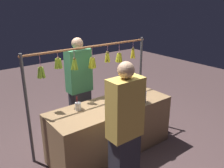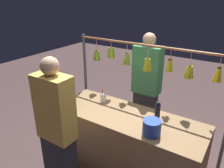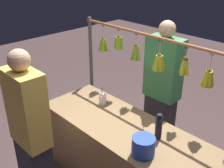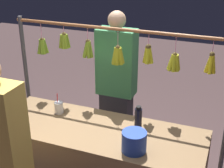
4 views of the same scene
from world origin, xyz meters
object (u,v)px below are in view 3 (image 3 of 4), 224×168
object	(u,v)px
blue_bucket	(143,146)
water_bottle	(159,127)
customer_person	(31,139)
vendor_person	(161,94)
drink_cup	(103,99)

from	to	relation	value
blue_bucket	water_bottle	bearing A→B (deg)	-79.12
water_bottle	customer_person	bearing A→B (deg)	49.16
customer_person	blue_bucket	bearing A→B (deg)	-143.56
water_bottle	vendor_person	distance (m)	0.81
water_bottle	customer_person	size ratio (longest dim) A/B	0.15
blue_bucket	vendor_person	world-z (taller)	vendor_person
water_bottle	blue_bucket	xyz separation A→B (m)	(-0.05, 0.28, -0.04)
vendor_person	customer_person	bearing A→B (deg)	78.52
blue_bucket	customer_person	xyz separation A→B (m)	(0.83, 0.61, -0.05)
vendor_person	customer_person	xyz separation A→B (m)	(0.32, 1.56, -0.02)
water_bottle	blue_bucket	size ratio (longest dim) A/B	1.27
water_bottle	customer_person	xyz separation A→B (m)	(0.78, 0.90, -0.09)
blue_bucket	customer_person	world-z (taller)	customer_person
drink_cup	vendor_person	distance (m)	0.72
vendor_person	drink_cup	bearing A→B (deg)	57.71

